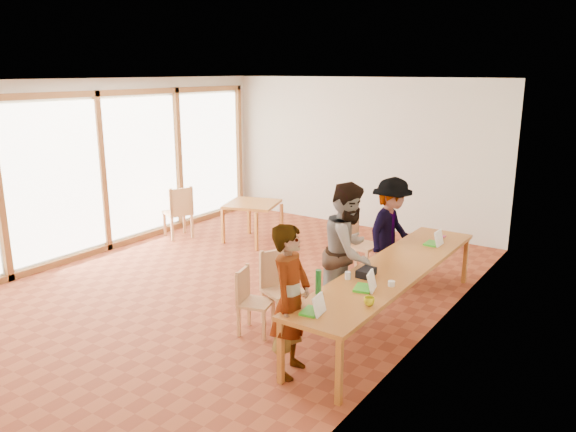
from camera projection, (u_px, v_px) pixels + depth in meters
name	position (u px, v px, depth m)	size (l,w,h in m)	color
ground	(236.00, 284.00, 8.49)	(8.00, 8.00, 0.00)	brown
wall_back	(360.00, 153.00, 11.31)	(6.00, 0.10, 3.00)	beige
wall_right	(434.00, 216.00, 6.48)	(0.10, 8.00, 3.00)	beige
window_wall	(101.00, 167.00, 9.72)	(0.10, 8.00, 3.00)	white
ceiling	(231.00, 78.00, 7.73)	(6.00, 8.00, 0.04)	white
communal_table	(392.00, 271.00, 6.99)	(0.80, 4.00, 0.75)	#B66D28
side_table	(252.00, 207.00, 10.40)	(0.90, 0.90, 0.75)	#B66D28
chair_near	(249.00, 294.00, 6.82)	(0.47, 0.47, 0.43)	tan
chair_mid	(279.00, 279.00, 7.05)	(0.59, 0.59, 0.51)	tan
chair_far	(356.00, 236.00, 8.79)	(0.48, 0.48, 0.53)	tan
chair_empty	(389.00, 241.00, 8.59)	(0.52, 0.52, 0.52)	tan
chair_spare	(179.00, 207.00, 10.63)	(0.61, 0.61, 0.53)	tan
person_near	(291.00, 301.00, 5.81)	(0.60, 0.39, 1.64)	gray
person_mid	(349.00, 252.00, 7.10)	(0.87, 0.68, 1.80)	gray
person_far	(391.00, 232.00, 8.29)	(1.05, 0.60, 1.63)	gray
laptop_near	(315.00, 308.00, 5.66)	(0.24, 0.27, 0.20)	green
laptop_mid	(367.00, 285.00, 6.26)	(0.28, 0.30, 0.22)	green
laptop_far	(435.00, 241.00, 7.87)	(0.22, 0.26, 0.21)	green
yellow_mug	(369.00, 301.00, 5.85)	(0.11, 0.11, 0.09)	#C9C310
green_bottle	(318.00, 282.00, 6.12)	(0.07, 0.07, 0.28)	#1B6928
clear_glass	(348.00, 275.00, 6.59)	(0.07, 0.07, 0.09)	silver
condiment_cup	(391.00, 283.00, 6.38)	(0.08, 0.08, 0.06)	white
pink_phone	(443.00, 236.00, 8.25)	(0.05, 0.10, 0.01)	#C23467
black_pouch	(366.00, 272.00, 6.68)	(0.16, 0.26, 0.09)	black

